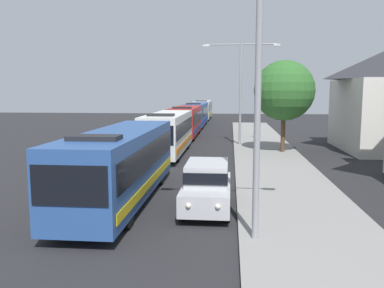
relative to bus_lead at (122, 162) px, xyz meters
The scene contains 9 objects.
bus_lead is the anchor object (origin of this frame).
bus_second_in_line 12.87m from the bus_lead, 90.00° to the left, with size 2.58×10.55×3.21m.
bus_middle 24.57m from the bus_lead, 90.00° to the left, with size 2.58×10.85×3.21m.
bus_fourth_in_line 36.70m from the bus_lead, 90.00° to the left, with size 2.58×12.23×3.21m.
bus_rear 49.98m from the bus_lead, 90.00° to the left, with size 2.58×11.18×3.21m.
white_suv 3.87m from the bus_lead, 13.98° to the right, with size 1.86×4.55×1.90m.
streetlamp_near 7.92m from the bus_lead, 38.76° to the right, with size 5.38×0.28×8.96m.
streetlamp_mid 19.16m from the bus_lead, 73.31° to the left, with size 6.40×0.28×8.60m.
roadside_tree 16.69m from the bus_lead, 58.68° to the left, with size 4.48×4.48×6.82m.
Camera 1 is at (3.30, -3.56, 4.71)m, focal length 37.64 mm.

